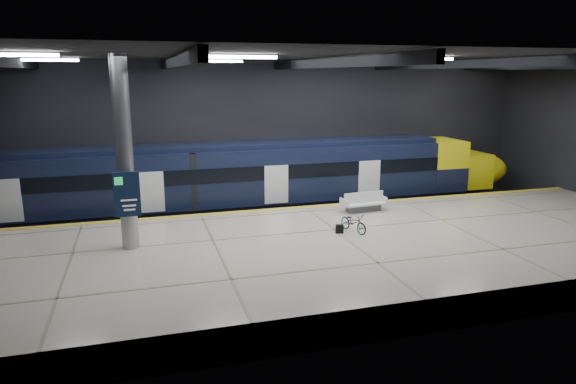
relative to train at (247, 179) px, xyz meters
name	(u,v)px	position (x,y,z in m)	size (l,w,h in m)	color
ground	(326,247)	(2.30, -5.50, -2.06)	(30.00, 30.00, 0.00)	black
room_shell	(328,114)	(2.30, -5.49, 3.66)	(30.10, 16.10, 8.05)	black
platform	(348,254)	(2.30, -8.00, -1.51)	(30.00, 11.00, 1.10)	beige
safety_strip	(306,207)	(2.30, -2.75, -0.95)	(30.00, 0.40, 0.01)	yellow
rails	(289,213)	(2.30, 0.00, -1.98)	(30.00, 1.52, 0.16)	gray
train	(247,179)	(0.00, 0.00, 0.00)	(29.40, 2.84, 3.79)	black
bench	(363,204)	(4.63, -4.20, -0.64)	(2.13, 1.03, 0.91)	#595B60
bicycle	(354,222)	(2.90, -7.03, -0.56)	(0.52, 1.50, 0.79)	#99999E
pannier_bag	(340,229)	(2.30, -7.03, -0.78)	(0.30, 0.18, 0.35)	black
info_column	(125,157)	(-5.70, -6.52, 2.40)	(0.90, 0.78, 6.90)	#9EA0A5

